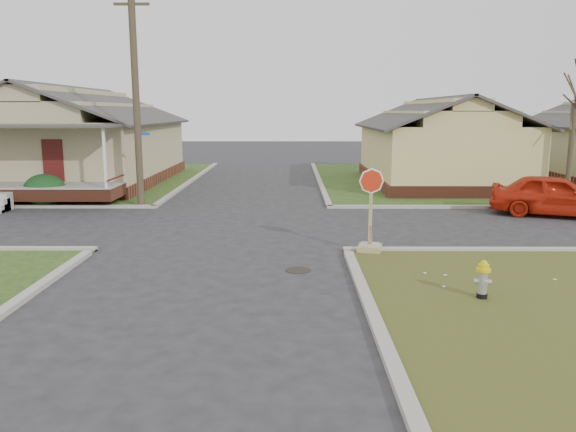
{
  "coord_description": "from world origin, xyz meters",
  "views": [
    {
      "loc": [
        2.03,
        -13.99,
        3.92
      ],
      "look_at": [
        1.94,
        1.0,
        1.1
      ],
      "focal_mm": 35.0,
      "sensor_mm": 36.0,
      "label": 1
    }
  ],
  "objects_px": {
    "fire_hydrant": "(483,277)",
    "stop_sign": "(370,233)",
    "red_sedan": "(556,195)",
    "utility_pole": "(136,92)"
  },
  "relations": [
    {
      "from": "fire_hydrant",
      "to": "utility_pole",
      "type": "bearing_deg",
      "value": 147.81
    },
    {
      "from": "utility_pole",
      "to": "stop_sign",
      "type": "relative_size",
      "value": 3.86
    },
    {
      "from": "fire_hydrant",
      "to": "red_sedan",
      "type": "height_order",
      "value": "red_sedan"
    },
    {
      "from": "utility_pole",
      "to": "red_sedan",
      "type": "xyz_separation_m",
      "value": [
        16.18,
        -1.97,
        -3.87
      ]
    },
    {
      "from": "utility_pole",
      "to": "red_sedan",
      "type": "distance_m",
      "value": 16.75
    },
    {
      "from": "fire_hydrant",
      "to": "stop_sign",
      "type": "bearing_deg",
      "value": 130.58
    },
    {
      "from": "fire_hydrant",
      "to": "stop_sign",
      "type": "xyz_separation_m",
      "value": [
        -1.81,
        4.03,
        0.05
      ]
    },
    {
      "from": "utility_pole",
      "to": "fire_hydrant",
      "type": "relative_size",
      "value": 11.03
    },
    {
      "from": "utility_pole",
      "to": "red_sedan",
      "type": "height_order",
      "value": "utility_pole"
    },
    {
      "from": "stop_sign",
      "to": "red_sedan",
      "type": "distance_m",
      "value": 9.57
    }
  ]
}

